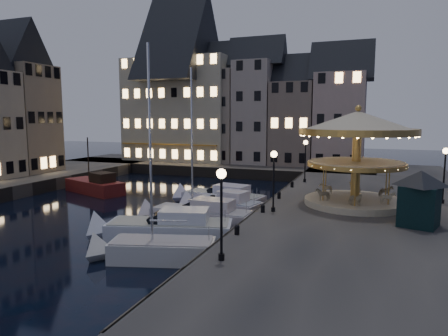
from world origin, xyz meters
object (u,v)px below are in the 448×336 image
at_px(bollard_a, 237,229).
at_px(red_fishing_boat, 96,186).
at_px(bollard_d, 292,184).
at_px(motorboat_d, 221,206).
at_px(streetlamp_a, 221,201).
at_px(carousel, 357,140).
at_px(streetlamp_d, 445,167).
at_px(motorboat_a, 152,251).
at_px(bollard_b, 263,208).
at_px(ticket_kiosk, 420,189).
at_px(motorboat_c, 197,215).
at_px(streetlamp_c, 305,155).
at_px(streetlamp_b, 274,172).
at_px(motorboat_e, 219,198).
at_px(bollard_c, 279,195).
at_px(motorboat_b, 164,229).

bearing_deg(bollard_a, red_fishing_boat, 146.71).
bearing_deg(bollard_d, motorboat_d, -123.18).
distance_m(streetlamp_a, bollard_d, 20.15).
relative_size(streetlamp_a, carousel, 0.50).
height_order(streetlamp_d, motorboat_a, motorboat_a).
xyz_separation_m(bollard_b, ticket_kiosk, (9.54, -0.11, 1.95)).
bearing_deg(carousel, red_fishing_boat, 173.87).
height_order(streetlamp_d, motorboat_c, motorboat_c).
xyz_separation_m(streetlamp_a, streetlamp_d, (11.30, 17.00, 0.00)).
relative_size(streetlamp_a, streetlamp_d, 1.00).
bearing_deg(streetlamp_c, bollard_d, -99.73).
bearing_deg(streetlamp_a, streetlamp_d, 56.39).
bearing_deg(streetlamp_d, bollard_d, 165.85).
bearing_deg(carousel, streetlamp_b, -141.25).
relative_size(bollard_a, motorboat_e, 0.07).
height_order(bollard_b, ticket_kiosk, ticket_kiosk).
bearing_deg(streetlamp_d, red_fishing_boat, -179.73).
height_order(streetlamp_d, bollard_b, streetlamp_d).
distance_m(bollard_c, carousel, 7.31).
relative_size(bollard_c, motorboat_e, 0.07).
height_order(bollard_b, motorboat_e, motorboat_e).
xyz_separation_m(bollard_b, motorboat_e, (-5.63, 6.34, -0.96)).
xyz_separation_m(bollard_c, motorboat_c, (-4.94, -4.95, -0.92)).
relative_size(streetlamp_b, carousel, 0.50).
bearing_deg(motorboat_d, streetlamp_d, 13.13).
bearing_deg(red_fishing_boat, bollard_a, -33.29).
relative_size(bollard_a, carousel, 0.07).
distance_m(streetlamp_c, motorboat_a, 22.34).
xyz_separation_m(motorboat_a, motorboat_d, (-0.31, 11.23, 0.10)).
bearing_deg(bollard_b, motorboat_c, 179.43).
xyz_separation_m(streetlamp_a, streetlamp_c, (0.00, 23.50, 0.00)).
bearing_deg(streetlamp_c, red_fishing_boat, -161.76).
distance_m(bollard_a, motorboat_e, 13.15).
relative_size(streetlamp_a, bollard_a, 7.32).
xyz_separation_m(bollard_a, motorboat_d, (-4.46, 9.19, -0.96)).
xyz_separation_m(motorboat_b, carousel, (11.22, 8.52, 5.45)).
height_order(streetlamp_a, motorboat_e, streetlamp_a).
bearing_deg(motorboat_a, streetlamp_b, 59.45).
bearing_deg(motorboat_d, bollard_b, -39.59).
distance_m(streetlamp_a, streetlamp_b, 10.00).
bearing_deg(streetlamp_c, bollard_c, -93.81).
height_order(bollard_c, motorboat_e, motorboat_e).
bearing_deg(bollard_d, streetlamp_a, -88.28).
bearing_deg(streetlamp_d, ticket_kiosk, -107.26).
xyz_separation_m(bollard_d, carousel, (5.75, -5.87, 4.49)).
bearing_deg(ticket_kiosk, motorboat_a, -151.48).
xyz_separation_m(bollard_a, motorboat_e, (-5.63, 11.84, -0.96)).
xyz_separation_m(bollard_d, motorboat_a, (-4.15, -18.05, -1.07)).
height_order(streetlamp_a, streetlamp_c, same).
bearing_deg(bollard_b, bollard_d, 90.00).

